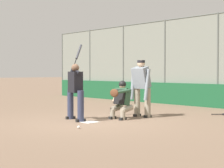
# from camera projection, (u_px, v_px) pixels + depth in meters

# --- Properties ---
(ground_plane) EXTENTS (160.00, 160.00, 0.00)m
(ground_plane) POSITION_uv_depth(u_px,v_px,m) (90.00, 122.00, 10.51)
(ground_plane) COLOR #7A604C
(home_plate_marker) EXTENTS (0.43, 0.43, 0.01)m
(home_plate_marker) POSITION_uv_depth(u_px,v_px,m) (90.00, 122.00, 10.51)
(home_plate_marker) COLOR white
(home_plate_marker) RESTS_ON ground_plane
(backstop_fence) EXTENTS (21.75, 0.08, 3.75)m
(backstop_fence) POSITION_uv_depth(u_px,v_px,m) (218.00, 58.00, 14.72)
(backstop_fence) COLOR #515651
(backstop_fence) RESTS_ON ground_plane
(padding_wall) EXTENTS (21.24, 0.18, 0.93)m
(padding_wall) POSITION_uv_depth(u_px,v_px,m) (216.00, 96.00, 14.70)
(padding_wall) COLOR #19512D
(padding_wall) RESTS_ON ground_plane
(bleachers_beyond) EXTENTS (15.17, 1.95, 1.16)m
(bleachers_beyond) POSITION_uv_depth(u_px,v_px,m) (221.00, 95.00, 17.09)
(bleachers_beyond) COLOR slate
(bleachers_beyond) RESTS_ON ground_plane
(batter_at_plate) EXTENTS (0.95, 0.82, 2.27)m
(batter_at_plate) POSITION_uv_depth(u_px,v_px,m) (75.00, 90.00, 10.88)
(batter_at_plate) COLOR #2D334C
(batter_at_plate) RESTS_ON ground_plane
(catcher_behind_plate) EXTENTS (0.64, 0.75, 1.15)m
(catcher_behind_plate) POSITION_uv_depth(u_px,v_px,m) (121.00, 99.00, 11.20)
(catcher_behind_plate) COLOR gray
(catcher_behind_plate) RESTS_ON ground_plane
(umpire_home) EXTENTS (0.73, 0.48, 1.79)m
(umpire_home) POSITION_uv_depth(u_px,v_px,m) (141.00, 86.00, 11.67)
(umpire_home) COLOR gray
(umpire_home) RESTS_ON ground_plane
(baseball_loose) EXTENTS (0.07, 0.07, 0.07)m
(baseball_loose) POSITION_uv_depth(u_px,v_px,m) (79.00, 127.00, 9.31)
(baseball_loose) COLOR white
(baseball_loose) RESTS_ON ground_plane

